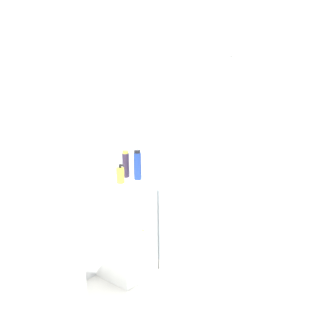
{
  "coord_description": "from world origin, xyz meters",
  "views": [
    {
      "loc": [
        -1.65,
        -0.78,
        1.79
      ],
      "look_at": [
        0.62,
        1.11,
        1.0
      ],
      "focal_mm": 42.0,
      "sensor_mm": 36.0,
      "label": 1
    }
  ],
  "objects_px": {
    "sink": "(71,246)",
    "shampoo_bottle_tall_black": "(126,164)",
    "shampoo_bottle_blue": "(138,165)",
    "soap_dispenser": "(120,175)"
  },
  "relations": [
    {
      "from": "sink",
      "to": "shampoo_bottle_tall_black",
      "type": "height_order",
      "value": "shampoo_bottle_tall_black"
    },
    {
      "from": "soap_dispenser",
      "to": "shampoo_bottle_blue",
      "type": "relative_size",
      "value": 0.64
    },
    {
      "from": "shampoo_bottle_tall_black",
      "to": "shampoo_bottle_blue",
      "type": "height_order",
      "value": "shampoo_bottle_blue"
    },
    {
      "from": "sink",
      "to": "shampoo_bottle_tall_black",
      "type": "bearing_deg",
      "value": 23.07
    },
    {
      "from": "soap_dispenser",
      "to": "shampoo_bottle_blue",
      "type": "xyz_separation_m",
      "value": [
        0.16,
        -0.04,
        0.06
      ]
    },
    {
      "from": "sink",
      "to": "shampoo_bottle_tall_black",
      "type": "xyz_separation_m",
      "value": [
        0.85,
        0.36,
        0.31
      ]
    },
    {
      "from": "soap_dispenser",
      "to": "shampoo_bottle_tall_black",
      "type": "height_order",
      "value": "shampoo_bottle_tall_black"
    },
    {
      "from": "shampoo_bottle_blue",
      "to": "sink",
      "type": "bearing_deg",
      "value": -164.5
    },
    {
      "from": "shampoo_bottle_tall_black",
      "to": "shampoo_bottle_blue",
      "type": "distance_m",
      "value": 0.12
    },
    {
      "from": "shampoo_bottle_blue",
      "to": "shampoo_bottle_tall_black",
      "type": "bearing_deg",
      "value": 96.52
    }
  ]
}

